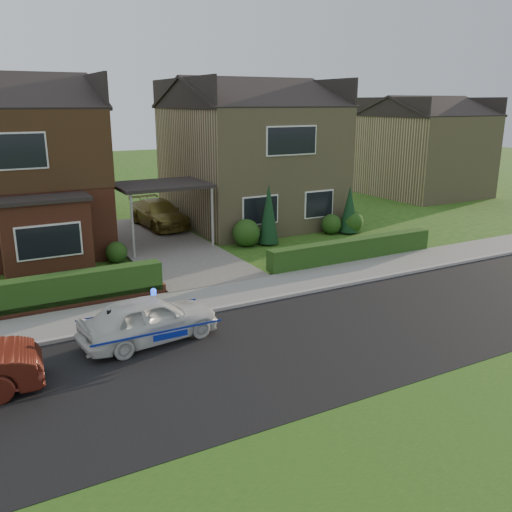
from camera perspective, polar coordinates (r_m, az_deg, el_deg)
ground at (r=14.40m, az=5.05°, el=-8.99°), size 120.00×120.00×0.00m
road at (r=14.40m, az=5.05°, el=-8.99°), size 60.00×6.00×0.02m
kerb at (r=16.79m, az=-0.70°, el=-4.98°), size 60.00×0.16×0.12m
sidewalk at (r=17.67m, az=-2.29°, el=-3.95°), size 60.00×2.00×0.10m
grass_verge at (r=11.14m, az=20.11°, el=-18.06°), size 60.00×4.00×0.01m
driveway at (r=23.79m, az=-9.68°, el=1.09°), size 3.80×12.00×0.12m
house_left at (r=24.88m, az=-25.22°, el=9.25°), size 7.50×9.53×7.25m
house_right at (r=28.18m, az=-0.69°, el=11.04°), size 7.50×8.06×7.25m
carport_link at (r=23.23m, az=-9.94°, el=7.27°), size 3.80×3.00×2.77m
dwarf_wall at (r=17.23m, az=-21.80°, el=-5.20°), size 7.70×0.25×0.36m
hedge_left at (r=17.43m, az=-21.81°, el=-5.59°), size 7.50×0.55×0.90m
hedge_right at (r=21.69m, az=10.08°, el=-0.54°), size 7.50×0.55×0.80m
shrub_left_mid at (r=21.10m, az=-18.52°, el=0.27°), size 1.32×1.32×1.32m
shrub_left_near at (r=21.75m, az=-14.48°, el=0.39°), size 0.84×0.84×0.84m
shrub_right_near at (r=23.44m, az=-1.04°, el=2.46°), size 1.20×1.20×1.20m
shrub_right_mid at (r=25.94m, az=7.92°, el=3.35°), size 0.96×0.96×0.96m
shrub_right_far at (r=26.29m, az=10.08°, el=3.56°), size 1.08×1.08×1.08m
conifer_a at (r=23.59m, az=1.34°, el=4.28°), size 0.90×0.90×2.60m
conifer_b at (r=26.06m, az=9.79°, el=4.72°), size 0.90×0.90×2.20m
neighbour_right at (r=38.44m, az=17.19°, el=10.05°), size 6.50×7.00×5.20m
police_car at (r=14.40m, az=-11.19°, el=-6.57°), size 3.32×3.76×1.39m
driveway_car at (r=27.18m, az=-10.19°, el=4.43°), size 2.08×4.54×1.29m
potted_plant_b at (r=17.91m, az=-19.78°, el=-3.55°), size 0.52×0.49×0.74m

